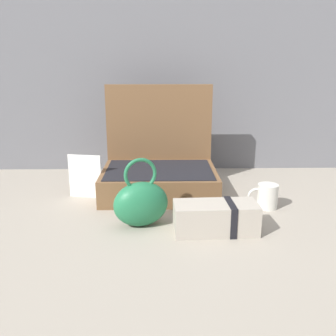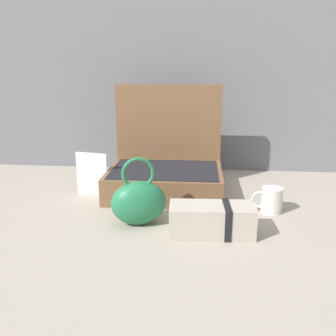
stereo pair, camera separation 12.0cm
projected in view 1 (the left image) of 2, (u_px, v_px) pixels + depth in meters
The scene contains 7 objects.
ground_plane at pixel (177, 213), 1.27m from camera, with size 6.00×6.00×0.00m, color #9E9384.
back_wall at pixel (172, 14), 1.64m from camera, with size 3.20×0.06×1.40m, color slate.
open_suitcase at pixel (159, 170), 1.46m from camera, with size 0.44×0.34×0.41m.
teal_pouch_handbag at pixel (141, 203), 1.15m from camera, with size 0.19×0.14×0.22m.
cream_toiletry_bag at pixel (217, 218), 1.12m from camera, with size 0.26×0.12×0.10m.
coffee_mug at pixel (267, 196), 1.31m from camera, with size 0.11×0.07×0.09m.
info_card_left at pixel (85, 176), 1.40m from camera, with size 0.13×0.01×0.17m, color white.
Camera 1 is at (-0.05, -1.18, 0.50)m, focal length 39.73 mm.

